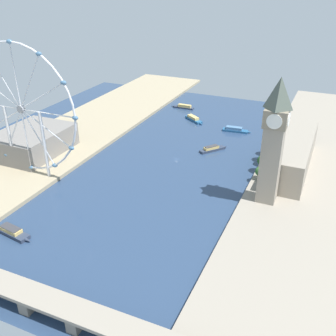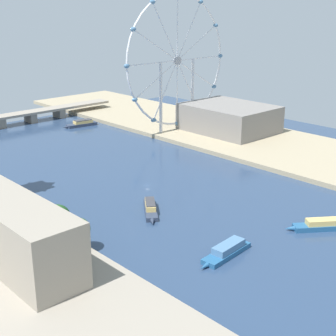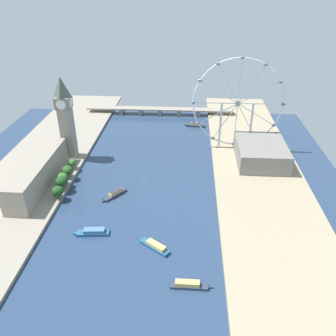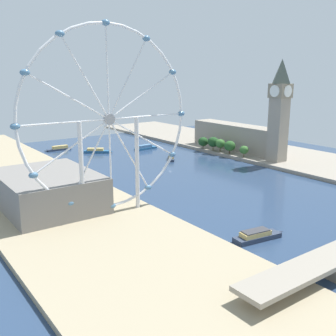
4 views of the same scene
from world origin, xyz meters
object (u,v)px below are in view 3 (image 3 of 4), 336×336
at_px(ferris_wheel, 238,104).
at_px(tour_boat_4, 196,125).
at_px(riverside_hall, 261,152).
at_px(tour_boat_0, 155,246).
at_px(parliament_block, 38,173).
at_px(tour_boat_3, 93,232).
at_px(tour_boat_2, 115,194).
at_px(clock_tower, 66,117).
at_px(river_bridge, 160,110).
at_px(tour_boat_1, 189,285).

distance_m(ferris_wheel, tour_boat_4, 97.98).
height_order(riverside_hall, tour_boat_0, riverside_hall).
xyz_separation_m(parliament_block, tour_boat_3, (68.47, -66.18, -13.65)).
distance_m(tour_boat_2, tour_boat_4, 190.79).
bearing_deg(clock_tower, river_bridge, 58.99).
relative_size(ferris_wheel, tour_boat_3, 3.42).
distance_m(river_bridge, tour_boat_0, 286.47).
bearing_deg(riverside_hall, ferris_wheel, 128.08).
height_order(tour_boat_0, tour_boat_2, tour_boat_2).
height_order(tour_boat_2, tour_boat_3, tour_boat_2).
bearing_deg(tour_boat_1, tour_boat_3, 147.98).
relative_size(tour_boat_2, tour_boat_4, 0.86).
bearing_deg(ferris_wheel, tour_boat_0, -113.56).
xyz_separation_m(ferris_wheel, tour_boat_1, (-49.61, -210.05, -53.53)).
height_order(river_bridge, tour_boat_2, river_bridge).
distance_m(clock_tower, tour_boat_3, 147.45).
bearing_deg(riverside_hall, tour_boat_0, -125.46).
relative_size(river_bridge, tour_boat_1, 7.28).
bearing_deg(tour_boat_0, clock_tower, -16.31).
height_order(ferris_wheel, tour_boat_2, ferris_wheel).
relative_size(clock_tower, river_bridge, 0.42).
height_order(ferris_wheel, tour_boat_0, ferris_wheel).
distance_m(tour_boat_1, tour_boat_2, 125.82).
xyz_separation_m(clock_tower, tour_boat_2, (63.49, -72.24, -47.10)).
bearing_deg(tour_boat_0, tour_boat_2, -20.95).
bearing_deg(clock_tower, tour_boat_0, -52.62).
bearing_deg(tour_boat_3, ferris_wheel, -133.38).
height_order(riverside_hall, river_bridge, riverside_hall).
relative_size(clock_tower, tour_boat_4, 2.94).
height_order(ferris_wheel, river_bridge, ferris_wheel).
xyz_separation_m(parliament_block, tour_boat_4, (150.92, 164.24, -13.59)).
bearing_deg(tour_boat_2, tour_boat_0, 70.04).
height_order(clock_tower, river_bridge, clock_tower).
distance_m(river_bridge, tour_boat_3, 274.35).
bearing_deg(tour_boat_3, tour_boat_0, 160.27).
bearing_deg(tour_boat_3, parliament_block, -49.26).
xyz_separation_m(tour_boat_0, tour_boat_3, (-50.56, 13.07, -0.01)).
relative_size(clock_tower, tour_boat_2, 3.41).
xyz_separation_m(river_bridge, tour_boat_0, (20.35, -285.70, -4.92)).
distance_m(ferris_wheel, tour_boat_3, 211.71).
relative_size(ferris_wheel, riverside_hall, 1.56).
distance_m(parliament_block, tour_boat_0, 143.64).
bearing_deg(ferris_wheel, clock_tower, -169.65).
relative_size(parliament_block, tour_boat_2, 4.10).
xyz_separation_m(ferris_wheel, tour_boat_2, (-119.95, -105.73, -53.56)).
xyz_separation_m(clock_tower, tour_boat_0, (107.50, -140.68, -47.02)).
height_order(clock_tower, tour_boat_0, clock_tower).
distance_m(clock_tower, tour_boat_4, 179.46).
height_order(parliament_block, tour_boat_2, parliament_block).
xyz_separation_m(clock_tower, parliament_block, (-11.52, -61.44, -33.39)).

